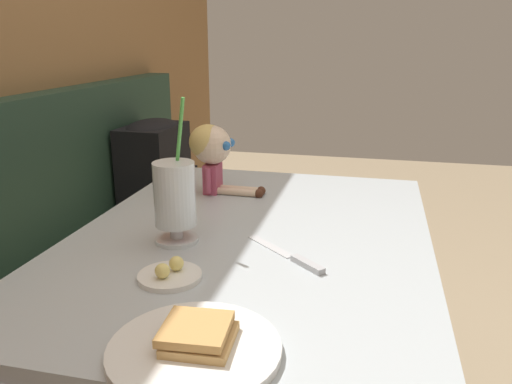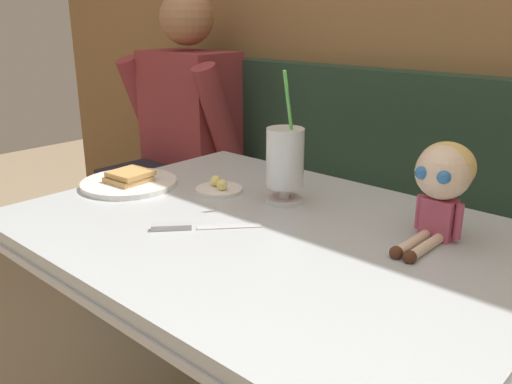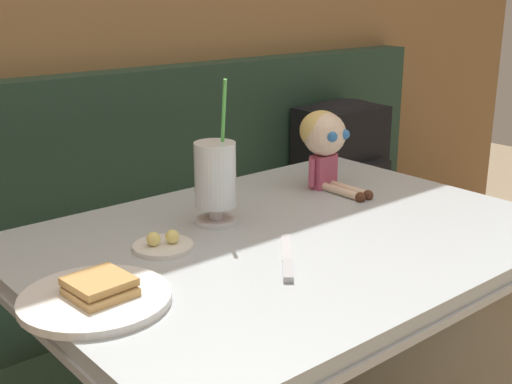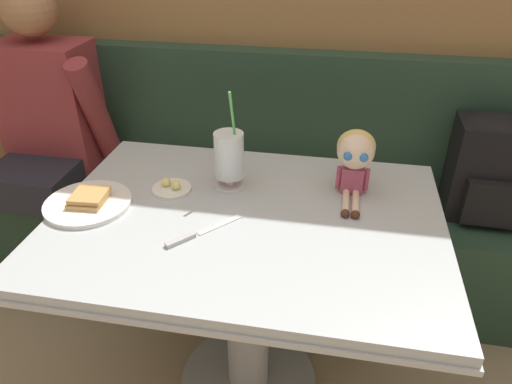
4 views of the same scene
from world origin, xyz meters
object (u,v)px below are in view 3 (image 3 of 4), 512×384
at_px(toast_plate, 96,296).
at_px(milkshake_glass, 215,179).
at_px(butter_knife, 287,264).
at_px(backpack, 342,155).
at_px(butter_saucer, 163,245).
at_px(seated_doll, 324,138).

height_order(toast_plate, milkshake_glass, milkshake_glass).
bearing_deg(butter_knife, backpack, 37.86).
relative_size(toast_plate, milkshake_glass, 0.79).
relative_size(milkshake_glass, butter_saucer, 2.63).
bearing_deg(backpack, toast_plate, -153.54).
xyz_separation_m(toast_plate, butter_knife, (0.34, -0.09, -0.01)).
distance_m(butter_saucer, backpack, 1.19).
height_order(milkshake_glass, butter_saucer, milkshake_glass).
height_order(butter_knife, backpack, backpack).
distance_m(toast_plate, butter_saucer, 0.24).
xyz_separation_m(milkshake_glass, butter_saucer, (-0.17, -0.05, -0.09)).
bearing_deg(backpack, butter_knife, -142.14).
distance_m(toast_plate, butter_knife, 0.35).
height_order(milkshake_glass, backpack, milkshake_glass).
relative_size(butter_knife, backpack, 0.47).
height_order(toast_plate, seated_doll, seated_doll).
relative_size(butter_saucer, butter_knife, 0.64).
bearing_deg(toast_plate, backpack, 26.46).
distance_m(milkshake_glass, butter_saucer, 0.20).
xyz_separation_m(toast_plate, butter_saucer, (0.21, 0.13, -0.00)).
distance_m(butter_saucer, seated_doll, 0.56).
bearing_deg(butter_knife, toast_plate, 164.86).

